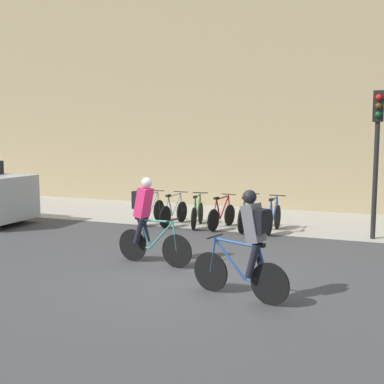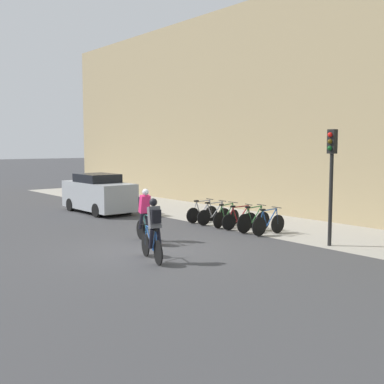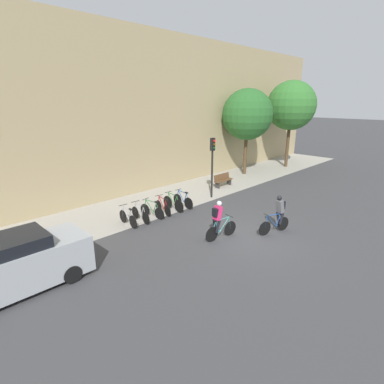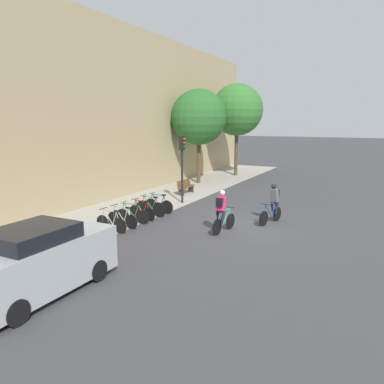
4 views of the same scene
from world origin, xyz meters
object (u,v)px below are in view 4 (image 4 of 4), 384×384
object	(u,v)px
parked_bike_0	(111,223)
parked_bike_1	(122,219)
parked_bike_5	(159,205)
parked_car	(37,262)
cyclist_pink	(222,210)
parked_bike_3	(142,211)
traffic_light_pole	(182,157)
bench	(186,186)
cyclist_grey	(273,202)
parked_bike_4	(151,208)
parked_bike_2	(133,215)

from	to	relation	value
parked_bike_0	parked_bike_1	bearing A→B (deg)	-0.09
parked_bike_1	parked_bike_5	bearing A→B (deg)	0.03
parked_car	parked_bike_0	bearing A→B (deg)	20.03
cyclist_pink	parked_bike_3	xyz separation A→B (m)	(0.30, 4.12, -0.56)
parked_bike_5	traffic_light_pole	xyz separation A→B (m)	(2.54, 0.05, 2.17)
parked_bike_0	parked_bike_3	size ratio (longest dim) A/B	1.01
traffic_light_pole	bench	world-z (taller)	traffic_light_pole
parked_bike_0	bench	world-z (taller)	parked_bike_0
cyclist_pink	parked_car	world-z (taller)	parked_car
cyclist_pink	cyclist_grey	world-z (taller)	cyclist_pink
parked_bike_4	traffic_light_pole	distance (m)	3.92
parked_bike_4	parked_bike_5	world-z (taller)	parked_bike_4
cyclist_grey	parked_car	world-z (taller)	parked_car
parked_bike_2	parked_bike_3	xyz separation A→B (m)	(0.73, 0.00, -0.00)
cyclist_pink	cyclist_grey	size ratio (longest dim) A/B	1.00
parked_bike_2	parked_bike_5	world-z (taller)	parked_bike_5
parked_bike_1	traffic_light_pole	world-z (taller)	traffic_light_pole
parked_bike_4	parked_bike_0	bearing A→B (deg)	-179.98
cyclist_grey	parked_bike_3	world-z (taller)	cyclist_grey
parked_car	parked_bike_4	bearing A→B (deg)	13.24
cyclist_pink	parked_bike_3	bearing A→B (deg)	85.82
cyclist_grey	traffic_light_pole	size ratio (longest dim) A/B	0.48
parked_bike_4	cyclist_grey	bearing A→B (deg)	-75.04
cyclist_grey	bench	bearing A→B (deg)	57.69
traffic_light_pole	parked_car	bearing A→B (deg)	-170.18
cyclist_grey	parked_bike_1	distance (m)	6.68
parked_bike_5	parked_bike_0	bearing A→B (deg)	-179.99
cyclist_pink	bench	bearing A→B (deg)	37.99
cyclist_pink	parked_bike_1	bearing A→B (deg)	105.89
parked_bike_4	parked_bike_5	distance (m)	0.74
parked_bike_3	parked_bike_4	size ratio (longest dim) A/B	0.94
cyclist_grey	parked_bike_5	size ratio (longest dim) A/B	1.08
cyclist_pink	cyclist_grey	bearing A→B (deg)	-29.43
parked_bike_4	bench	world-z (taller)	parked_bike_4
parked_bike_5	parked_bike_2	bearing A→B (deg)	-179.96
parked_bike_4	cyclist_pink	bearing A→B (deg)	-104.15
parked_bike_2	parked_bike_4	size ratio (longest dim) A/B	0.96
traffic_light_pole	cyclist_grey	bearing A→B (deg)	-107.78
cyclist_pink	parked_car	xyz separation A→B (m)	(-7.27, 2.16, -0.05)
parked_bike_0	parked_bike_1	size ratio (longest dim) A/B	0.97
parked_bike_4	traffic_light_pole	size ratio (longest dim) A/B	0.45
parked_bike_0	traffic_light_pole	world-z (taller)	traffic_light_pole
parked_bike_5	bench	size ratio (longest dim) A/B	1.02
cyclist_grey	parked_bike_5	bearing A→B (deg)	97.64
cyclist_grey	parked_bike_0	distance (m)	7.11
parked_bike_5	parked_car	size ratio (longest dim) A/B	0.38
parked_bike_5	cyclist_pink	bearing A→B (deg)	-113.32
parked_bike_1	parked_bike_4	world-z (taller)	parked_bike_4
cyclist_grey	parked_car	distance (m)	10.43
parked_bike_5	cyclist_grey	bearing A→B (deg)	-82.36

